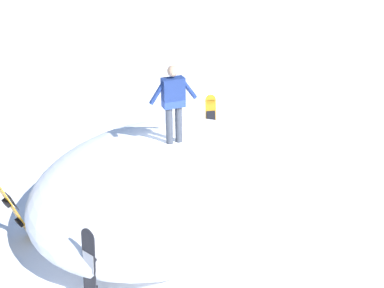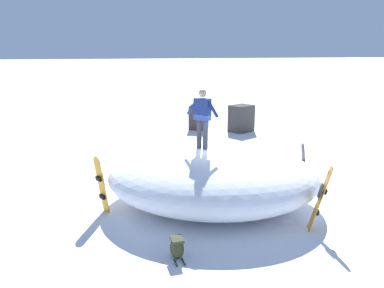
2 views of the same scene
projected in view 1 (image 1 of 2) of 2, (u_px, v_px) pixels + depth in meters
name	position (u px, v px, depth m)	size (l,w,h in m)	color
ground	(178.00, 232.00, 8.23)	(240.00, 240.00, 0.00)	white
snow_mound	(166.00, 180.00, 8.49)	(5.78, 4.94, 1.57)	white
snowboarder_standing	(173.00, 100.00, 7.90)	(0.78, 0.74, 1.62)	#333842
snowboard_primary_upright	(211.00, 122.00, 10.99)	(0.37, 0.38, 1.58)	orange
snowboard_secondary_upright	(90.00, 270.00, 6.20)	(0.24, 0.31, 1.57)	black
snowboard_tertiary_upright	(12.00, 208.00, 7.55)	(0.51, 0.42, 1.61)	orange
backpack_near	(100.00, 148.00, 10.89)	(0.33, 0.58, 0.46)	#383D23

